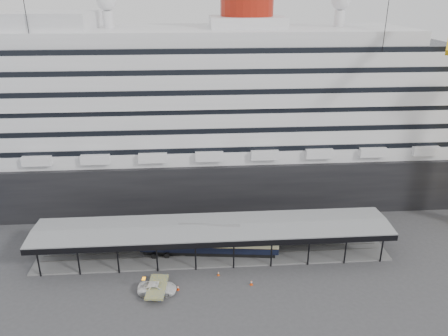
{
  "coord_description": "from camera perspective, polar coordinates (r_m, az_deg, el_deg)",
  "views": [
    {
      "loc": [
        -2.65,
        -54.99,
        39.59
      ],
      "look_at": [
        1.93,
        8.0,
        13.71
      ],
      "focal_mm": 35.0,
      "sensor_mm": 36.0,
      "label": 1
    }
  ],
  "objects": [
    {
      "name": "cruise_ship",
      "position": [
        89.59,
        -2.34,
        8.55
      ],
      "size": [
        130.0,
        30.0,
        43.9
      ],
      "color": "black",
      "rests_on": "ground"
    },
    {
      "name": "port_truck",
      "position": [
        64.21,
        -8.72,
        -15.24
      ],
      "size": [
        5.61,
        2.99,
        1.5
      ],
      "primitive_type": "imported",
      "rotation": [
        0.0,
        0.0,
        1.48
      ],
      "color": "white",
      "rests_on": "ground"
    },
    {
      "name": "platform_canopy",
      "position": [
        70.65,
        -1.4,
        -9.52
      ],
      "size": [
        56.0,
        9.18,
        5.3
      ],
      "color": "slate",
      "rests_on": "ground"
    },
    {
      "name": "traffic_cone_right",
      "position": [
        66.95,
        -0.73,
        -13.59
      ],
      "size": [
        0.47,
        0.47,
        0.72
      ],
      "rotation": [
        0.0,
        0.0,
        0.32
      ],
      "color": "#D34C0B",
      "rests_on": "ground"
    },
    {
      "name": "ground",
      "position": [
        67.81,
        -1.17,
        -13.44
      ],
      "size": [
        200.0,
        200.0,
        0.0
      ],
      "primitive_type": "plane",
      "color": "#3B3B3E",
      "rests_on": "ground"
    },
    {
      "name": "traffic_cone_left",
      "position": [
        64.5,
        -6.03,
        -15.29
      ],
      "size": [
        0.49,
        0.49,
        0.78
      ],
      "rotation": [
        0.0,
        0.0,
        -0.26
      ],
      "color": "red",
      "rests_on": "ground"
    },
    {
      "name": "traffic_cone_mid",
      "position": [
        65.2,
        3.6,
        -14.71
      ],
      "size": [
        0.54,
        0.54,
        0.8
      ],
      "rotation": [
        0.0,
        0.0,
        0.38
      ],
      "color": "#D6420B",
      "rests_on": "ground"
    },
    {
      "name": "pullman_carriage",
      "position": [
        70.5,
        -1.93,
        -9.36
      ],
      "size": [
        22.14,
        5.29,
        21.56
      ],
      "rotation": [
        0.0,
        0.0,
        -0.11
      ],
      "color": "black",
      "rests_on": "ground"
    }
  ]
}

